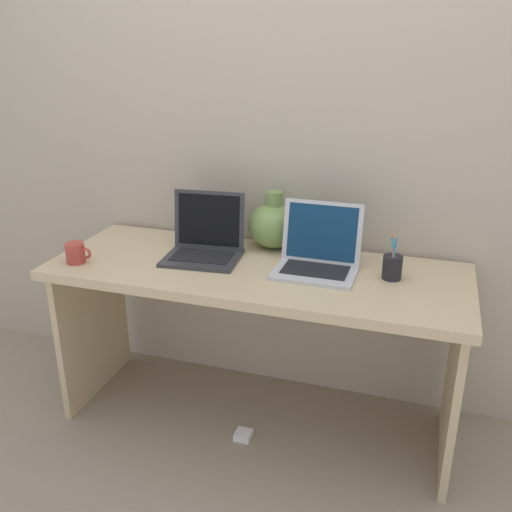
{
  "coord_description": "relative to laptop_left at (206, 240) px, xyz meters",
  "views": [
    {
      "loc": [
        0.65,
        -2.01,
        1.62
      ],
      "look_at": [
        0.0,
        0.0,
        0.79
      ],
      "focal_mm": 39.37,
      "sensor_mm": 36.0,
      "label": 1
    }
  ],
  "objects": [
    {
      "name": "coffee_mug",
      "position": [
        -0.48,
        -0.24,
        -0.03
      ],
      "size": [
        0.12,
        0.08,
        0.08
      ],
      "color": "#B23D33",
      "rests_on": "desk"
    },
    {
      "name": "back_wall",
      "position": [
        0.25,
        0.29,
        0.39
      ],
      "size": [
        4.4,
        0.04,
        2.4
      ],
      "primitive_type": "cube",
      "color": "#BCAD99",
      "rests_on": "ground"
    },
    {
      "name": "laptop_right",
      "position": [
        0.49,
        -0.0,
        -0.0
      ],
      "size": [
        0.32,
        0.26,
        0.26
      ],
      "color": "silver",
      "rests_on": "desk"
    },
    {
      "name": "laptop_left",
      "position": [
        0.0,
        0.0,
        0.0
      ],
      "size": [
        0.33,
        0.28,
        0.27
      ],
      "color": "#333338",
      "rests_on": "desk"
    },
    {
      "name": "pen_cup",
      "position": [
        0.78,
        -0.01,
        -0.02
      ],
      "size": [
        0.08,
        0.08,
        0.19
      ],
      "color": "black",
      "rests_on": "desk"
    },
    {
      "name": "power_brick",
      "position": [
        0.24,
        -0.21,
        -0.8
      ],
      "size": [
        0.07,
        0.07,
        0.03
      ],
      "primitive_type": "cube",
      "color": "white",
      "rests_on": "ground"
    },
    {
      "name": "green_vase",
      "position": [
        0.25,
        0.19,
        0.03
      ],
      "size": [
        0.23,
        0.23,
        0.25
      ],
      "color": "#75934C",
      "rests_on": "desk"
    },
    {
      "name": "desk",
      "position": [
        0.25,
        -0.07,
        -0.22
      ],
      "size": [
        1.7,
        0.63,
        0.74
      ],
      "color": "#D1B78C",
      "rests_on": "ground"
    },
    {
      "name": "ground_plane",
      "position": [
        0.25,
        -0.07,
        -0.81
      ],
      "size": [
        6.0,
        6.0,
        0.0
      ],
      "primitive_type": "plane",
      "color": "gray"
    }
  ]
}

